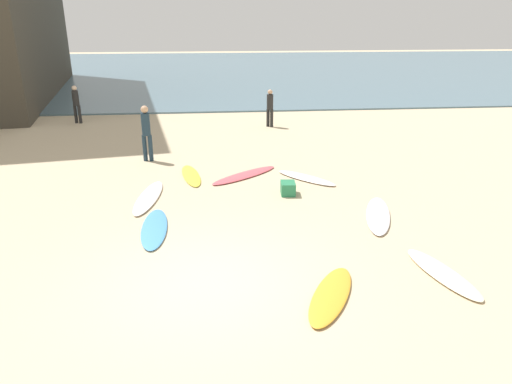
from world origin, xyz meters
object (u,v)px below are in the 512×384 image
object	(u,v)px
beachgoer_far	(270,106)
surfboard_3	(191,175)
beachgoer_mid	(146,130)
surfboard_5	(154,228)
beach_cooler	(288,188)
surfboard_2	(378,215)
surfboard_6	(245,175)
beachgoer_near	(76,102)
surfboard_1	(149,197)
surfboard_4	(442,273)
surfboard_0	(306,178)
surfboard_7	(331,295)

from	to	relation	value
beachgoer_far	surfboard_3	bearing A→B (deg)	108.08
beachgoer_mid	surfboard_5	bearing A→B (deg)	-70.70
surfboard_5	beachgoer_far	distance (m)	10.99
beachgoer_mid	beachgoer_far	xyz separation A→B (m)	(4.71, 4.71, -0.15)
surfboard_3	beach_cooler	xyz separation A→B (m)	(2.68, -1.78, 0.14)
surfboard_2	beachgoer_mid	world-z (taller)	beachgoer_mid
surfboard_6	beachgoer_far	world-z (taller)	beachgoer_far
beachgoer_near	beachgoer_mid	bearing A→B (deg)	-45.10
surfboard_3	beachgoer_mid	xyz separation A→B (m)	(-1.47, 1.79, 1.02)
surfboard_1	beach_cooler	xyz separation A→B (m)	(3.75, -0.04, 0.13)
surfboard_3	beachgoer_mid	size ratio (longest dim) A/B	1.14
surfboard_4	surfboard_1	bearing A→B (deg)	-50.08
surfboard_0	beachgoer_near	xyz separation A→B (m)	(-8.74, 8.72, 0.89)
surfboard_0	surfboard_5	world-z (taller)	surfboard_0
beachgoer_far	beach_cooler	distance (m)	8.34
surfboard_5	beach_cooler	world-z (taller)	beach_cooler
surfboard_3	beach_cooler	distance (m)	3.22
beach_cooler	surfboard_5	bearing A→B (deg)	-150.31
beachgoer_far	beachgoer_mid	bearing A→B (deg)	89.60
beachgoer_far	surfboard_4	bearing A→B (deg)	141.85
beachgoer_far	beach_cooler	size ratio (longest dim) A/B	3.33
surfboard_3	surfboard_1	bearing A→B (deg)	48.59
surfboard_2	surfboard_4	xyz separation A→B (m)	(0.27, -2.76, -0.00)
surfboard_3	beachgoer_near	size ratio (longest dim) A/B	1.26
surfboard_2	beachgoer_far	world-z (taller)	beachgoer_far
surfboard_0	surfboard_2	bearing A→B (deg)	69.88
surfboard_5	surfboard_1	bearing A→B (deg)	-81.76
surfboard_1	beach_cooler	distance (m)	3.75
surfboard_1	surfboard_7	size ratio (longest dim) A/B	1.27
beachgoer_mid	beachgoer_far	size ratio (longest dim) A/B	1.15
beach_cooler	surfboard_3	bearing A→B (deg)	146.30
surfboard_3	surfboard_0	bearing A→B (deg)	160.16
surfboard_6	beach_cooler	xyz separation A→B (m)	(1.06, -1.64, 0.14)
surfboard_1	surfboard_3	bearing A→B (deg)	65.27
beachgoer_mid	surfboard_3	bearing A→B (deg)	-39.08
surfboard_1	surfboard_2	world-z (taller)	surfboard_2
surfboard_7	surfboard_2	bearing A→B (deg)	86.36
surfboard_0	surfboard_5	xyz separation A→B (m)	(-4.14, -3.11, -0.01)
surfboard_0	beach_cooler	world-z (taller)	beach_cooler
surfboard_4	beachgoer_far	xyz separation A→B (m)	(-1.63, 12.76, 0.85)
surfboard_2	beachgoer_near	bearing A→B (deg)	-30.87
surfboard_7	beachgoer_mid	size ratio (longest dim) A/B	1.08
surfboard_2	surfboard_4	world-z (taller)	surfboard_2
surfboard_0	surfboard_1	xyz separation A→B (m)	(-4.49, -1.14, -0.00)
surfboard_1	beach_cooler	size ratio (longest dim) A/B	5.20
surfboard_0	beachgoer_near	distance (m)	12.38
surfboard_6	surfboard_7	xyz separation A→B (m)	(0.98, -6.64, 0.01)
surfboard_2	surfboard_4	size ratio (longest dim) A/B	1.18
surfboard_6	surfboard_3	bearing A→B (deg)	-133.64
surfboard_3	surfboard_4	world-z (taller)	surfboard_4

